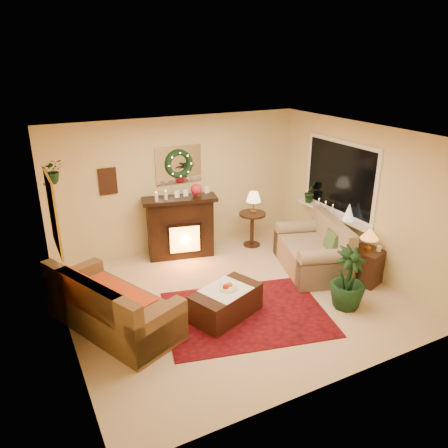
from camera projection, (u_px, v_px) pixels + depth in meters
name	position (u px, v px, depth m)	size (l,w,h in m)	color
floor	(234.00, 298.00, 7.01)	(5.00, 5.00, 0.00)	beige
ceiling	(235.00, 135.00, 6.06)	(5.00, 5.00, 0.00)	white
wall_back	(179.00, 185.00, 8.40)	(5.00, 5.00, 0.00)	#EFD88C
wall_front	(335.00, 289.00, 4.67)	(5.00, 5.00, 0.00)	#EFD88C
wall_left	(60.00, 255.00, 5.47)	(4.50, 4.50, 0.00)	#EFD88C
wall_right	(361.00, 199.00, 7.60)	(4.50, 4.50, 0.00)	#EFD88C
area_rug	(246.00, 314.00, 6.57)	(2.39, 1.79, 0.01)	maroon
sofa	(113.00, 300.00, 6.12)	(0.90, 2.05, 0.88)	brown
red_throw	(108.00, 296.00, 6.18)	(0.79, 1.28, 0.02)	#AE0111
fireplace	(180.00, 229.00, 8.28)	(1.22, 0.39, 1.12)	black
poinsettia	(196.00, 189.00, 8.12)	(0.22, 0.22, 0.22)	red
mantel_candle_a	(156.00, 198.00, 7.79)	(0.06, 0.06, 0.18)	white
mantel_candle_b	(166.00, 196.00, 7.89)	(0.06, 0.06, 0.18)	white
mantel_mirror	(179.00, 165.00, 8.24)	(0.92, 0.02, 0.72)	white
wreath	(179.00, 164.00, 8.20)	(0.55, 0.55, 0.11)	#194719
wall_art	(108.00, 181.00, 7.72)	(0.32, 0.03, 0.48)	#381E11
gold_mirror	(53.00, 214.00, 5.57)	(0.03, 0.84, 1.00)	gold
hanging_plant	(54.00, 182.00, 6.17)	(0.33, 0.28, 0.36)	#194719
loveseat	(311.00, 248.00, 7.80)	(0.93, 1.61, 0.93)	gray
window_frame	(340.00, 177.00, 7.96)	(0.03, 1.86, 1.36)	white
window_glass	(339.00, 178.00, 7.95)	(0.02, 1.70, 1.22)	black
window_sill	(332.00, 213.00, 8.16)	(0.22, 1.86, 0.04)	white
mini_tree	(349.00, 212.00, 7.72)	(0.21, 0.21, 0.32)	white
sill_plant	(310.00, 193.00, 8.64)	(0.30, 0.24, 0.55)	#163518
side_table_round	(252.00, 230.00, 8.82)	(0.54, 0.54, 0.70)	#532A12
lamp_cream	(253.00, 204.00, 8.62)	(0.29, 0.29, 0.44)	#FFDDA0
end_table_square	(366.00, 267.00, 7.42)	(0.48, 0.48, 0.59)	#4F2C21
lamp_tiffany	(369.00, 242.00, 7.23)	(0.30, 0.30, 0.45)	gold
coffee_table	(226.00, 304.00, 6.45)	(1.05, 0.58, 0.44)	black
fruit_bowl	(228.00, 289.00, 6.37)	(0.27, 0.27, 0.06)	white
floor_palm	(348.00, 281.00, 6.61)	(1.63, 1.63, 2.91)	#246524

